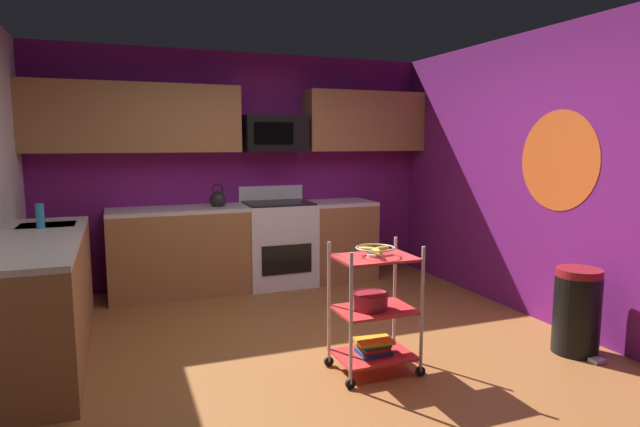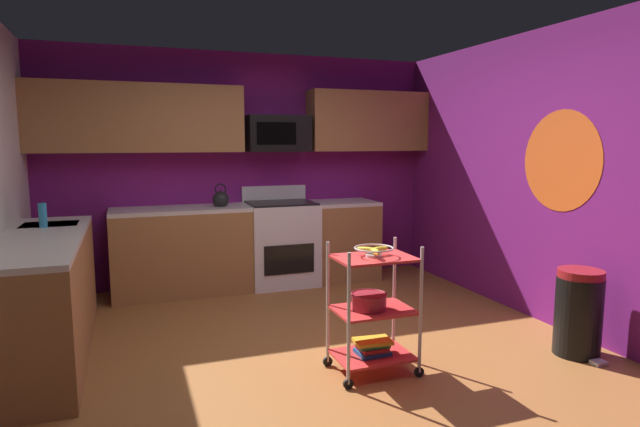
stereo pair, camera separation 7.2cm
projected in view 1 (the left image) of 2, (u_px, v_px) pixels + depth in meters
floor at (315, 359)px, 4.01m from camera, size 4.40×4.80×0.04m
wall_back at (241, 169)px, 6.08m from camera, size 4.52×0.06×2.60m
wall_right at (554, 178)px, 4.63m from camera, size 0.06×4.80×2.60m
wall_flower_decal at (558, 161)px, 4.53m from camera, size 0.00×0.86×0.86m
counter_run at (179, 263)px, 5.06m from camera, size 3.67×2.76×0.92m
oven_range at (278, 242)px, 6.01m from camera, size 0.76×0.65×1.10m
upper_cabinets at (237, 120)px, 5.80m from camera, size 4.40×0.33×0.70m
microwave at (274, 134)px, 5.94m from camera, size 0.70×0.39×0.40m
rolling_cart at (374, 309)px, 3.70m from camera, size 0.60×0.41×0.91m
fruit_bowl at (375, 250)px, 3.65m from camera, size 0.27×0.27×0.07m
mixing_bowl_large at (370, 301)px, 3.68m from camera, size 0.25×0.25×0.11m
book_stack at (374, 346)px, 3.74m from camera, size 0.27×0.19×0.11m
kettle at (218, 199)px, 5.70m from camera, size 0.21×0.18×0.26m
dish_soap_bottle at (40, 216)px, 4.26m from camera, size 0.06×0.06×0.20m
trash_can at (577, 311)px, 4.05m from camera, size 0.34×0.42×0.66m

